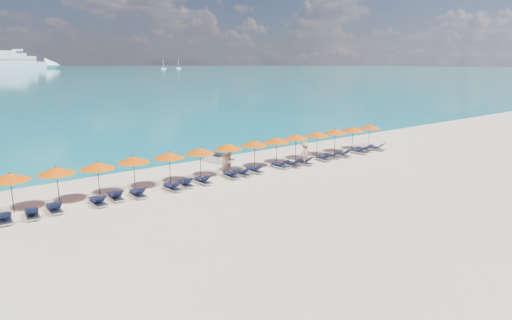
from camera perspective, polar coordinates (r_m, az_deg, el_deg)
ground at (r=28.44m, az=3.70°, el=-3.43°), size 1400.00×1400.00×0.00m
cruise_ship at (r=640.48m, az=-29.71°, el=11.27°), size 115.91×19.35×32.26m
sailboat_near at (r=540.91m, az=-12.23°, el=11.87°), size 5.95×1.98×10.90m
sailboat_far at (r=577.03m, az=-10.27°, el=12.01°), size 6.48×2.16×11.89m
jetski at (r=35.08m, az=-5.24°, el=0.20°), size 1.23×2.17×0.73m
beachgoer_a at (r=30.87m, az=-4.18°, el=-0.25°), size 0.82×0.66×1.95m
beachgoer_b at (r=31.03m, az=-3.46°, el=-0.20°), size 1.01×0.67×1.92m
beachgoer_c at (r=34.07m, az=6.54°, el=0.87°), size 1.25×0.69×1.85m
umbrella_0 at (r=26.28m, az=-30.00°, el=-1.97°), size 2.10×2.10×2.28m
umbrella_1 at (r=26.63m, az=-25.10°, el=-1.28°), size 2.10×2.10×2.28m
umbrella_2 at (r=26.99m, az=-20.40°, el=-0.69°), size 2.10×2.10×2.28m
umbrella_3 at (r=27.94m, az=-16.04°, el=0.07°), size 2.10×2.10×2.28m
umbrella_4 at (r=28.73m, az=-11.49°, el=0.66°), size 2.10×2.10×2.28m
umbrella_5 at (r=29.72m, az=-7.46°, el=1.22°), size 2.10×2.10×2.28m
umbrella_6 at (r=31.10m, az=-3.71°, el=1.82°), size 2.10×2.10×2.28m
umbrella_7 at (r=32.38m, az=-0.19°, el=2.29°), size 2.10×2.10×2.28m
umbrella_8 at (r=33.68m, az=2.74°, el=2.68°), size 2.10×2.10×2.28m
umbrella_9 at (r=35.35m, az=5.33°, el=3.13°), size 2.10×2.10×2.28m
umbrella_10 at (r=36.83m, az=8.17°, el=3.45°), size 2.10×2.10×2.28m
umbrella_11 at (r=38.63m, az=10.53°, el=3.80°), size 2.10×2.10×2.28m
umbrella_12 at (r=40.25m, az=12.80°, el=4.05°), size 2.10×2.10×2.28m
umbrella_13 at (r=42.21m, az=14.92°, el=4.34°), size 2.10×2.10×2.28m
lounger_0 at (r=25.42m, az=-30.49°, el=-6.69°), size 0.70×1.73×0.66m
lounger_1 at (r=25.50m, az=-27.69°, el=-6.31°), size 0.77×1.75×0.66m
lounger_2 at (r=25.86m, az=-25.29°, el=-5.81°), size 0.62×1.70×0.66m
lounger_3 at (r=26.13m, az=-20.32°, el=-5.17°), size 0.66×1.71×0.66m
lounger_4 at (r=26.76m, az=-18.20°, el=-4.58°), size 0.72×1.73×0.66m
lounger_5 at (r=26.94m, az=-15.49°, el=-4.29°), size 0.63×1.70×0.66m
lounger_6 at (r=27.79m, az=-11.09°, el=-3.53°), size 0.77×1.75×0.66m
lounger_7 at (r=28.54m, az=-9.40°, el=-3.03°), size 0.75×1.74×0.66m
lounger_8 at (r=28.98m, az=-7.11°, el=-2.70°), size 0.71×1.73×0.66m
lounger_9 at (r=30.22m, az=-3.31°, el=-1.97°), size 0.73×1.74×0.66m
lounger_10 at (r=30.82m, az=-1.81°, el=-1.66°), size 0.73×1.74×0.66m
lounger_11 at (r=31.61m, az=-0.15°, el=-1.28°), size 0.62×1.70×0.66m
lounger_12 at (r=33.09m, az=3.20°, el=-0.66°), size 0.70×1.73×0.66m
lounger_13 at (r=33.57m, az=4.90°, el=-0.49°), size 0.64×1.71×0.66m
lounger_14 at (r=34.31m, az=6.47°, el=-0.23°), size 0.77×1.75×0.66m
lounger_15 at (r=35.91m, az=8.96°, el=0.28°), size 0.78×1.75×0.66m
lounger_16 at (r=36.92m, az=10.10°, el=0.58°), size 0.77×1.75×0.66m
lounger_17 at (r=37.71m, az=11.48°, el=0.78°), size 0.72×1.73×0.66m
lounger_18 at (r=39.39m, az=13.56°, el=1.19°), size 0.69×1.73×0.66m
lounger_19 at (r=40.38m, az=14.24°, el=1.44°), size 0.69×1.72×0.66m
lounger_20 at (r=41.21m, az=15.75°, el=1.57°), size 0.74×1.74×0.66m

